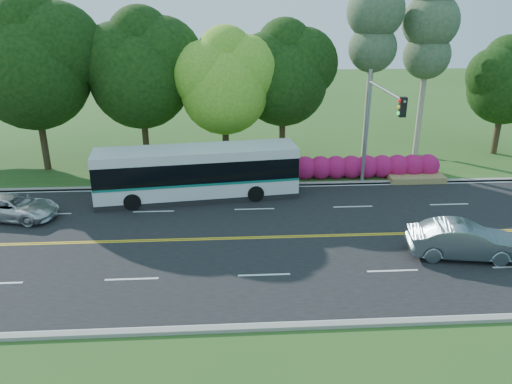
{
  "coord_description": "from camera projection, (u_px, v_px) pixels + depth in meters",
  "views": [
    {
      "loc": [
        -1.96,
        -21.68,
        10.89
      ],
      "look_at": [
        -0.5,
        2.0,
        1.61
      ],
      "focal_mm": 35.0,
      "sensor_mm": 36.0,
      "label": 1
    }
  ],
  "objects": [
    {
      "name": "bougainvillea_hedge",
      "position": [
        370.0,
        167.0,
        31.95
      ],
      "size": [
        9.5,
        2.25,
        1.5
      ],
      "color": "#A20D49",
      "rests_on": "ground"
    },
    {
      "name": "ground",
      "position": [
        269.0,
        238.0,
        24.23
      ],
      "size": [
        120.0,
        120.0,
        0.0
      ],
      "primitive_type": "plane",
      "color": "#2C551C",
      "rests_on": "ground"
    },
    {
      "name": "curb_south",
      "position": [
        286.0,
        327.0,
        17.55
      ],
      "size": [
        60.0,
        0.3,
        0.15
      ],
      "primitive_type": "cube",
      "color": "gray",
      "rests_on": "ground"
    },
    {
      "name": "tree_row",
      "position": [
        176.0,
        65.0,
        32.76
      ],
      "size": [
        44.7,
        9.1,
        13.84
      ],
      "color": "black",
      "rests_on": "ground"
    },
    {
      "name": "traffic_signal",
      "position": [
        377.0,
        116.0,
        27.92
      ],
      "size": [
        0.42,
        6.1,
        7.0
      ],
      "color": "gray",
      "rests_on": "ground"
    },
    {
      "name": "suv",
      "position": [
        14.0,
        207.0,
        26.08
      ],
      "size": [
        4.85,
        2.97,
        1.26
      ],
      "primitive_type": "imported",
      "rotation": [
        0.0,
        0.0,
        1.36
      ],
      "color": "silver",
      "rests_on": "road"
    },
    {
      "name": "curb_north",
      "position": [
        259.0,
        185.0,
        30.84
      ],
      "size": [
        60.0,
        0.3,
        0.15
      ],
      "primitive_type": "cube",
      "color": "gray",
      "rests_on": "ground"
    },
    {
      "name": "lane_markings",
      "position": [
        267.0,
        237.0,
        24.21
      ],
      "size": [
        57.6,
        13.82,
        0.0
      ],
      "color": "gold",
      "rests_on": "road"
    },
    {
      "name": "sedan",
      "position": [
        464.0,
        240.0,
        22.14
      ],
      "size": [
        5.04,
        2.44,
        1.59
      ],
      "primitive_type": "imported",
      "rotation": [
        0.0,
        0.0,
        1.41
      ],
      "color": "slate",
      "rests_on": "road"
    },
    {
      "name": "road",
      "position": [
        269.0,
        237.0,
        24.22
      ],
      "size": [
        60.0,
        14.0,
        0.02
      ],
      "primitive_type": "cube",
      "color": "black",
      "rests_on": "ground"
    },
    {
      "name": "transit_bus",
      "position": [
        197.0,
        174.0,
        28.46
      ],
      "size": [
        11.61,
        3.8,
        2.98
      ],
      "rotation": [
        0.0,
        0.0,
        0.12
      ],
      "color": "silver",
      "rests_on": "road"
    },
    {
      "name": "grass_verge",
      "position": [
        257.0,
        175.0,
        32.57
      ],
      "size": [
        60.0,
        4.0,
        0.1
      ],
      "primitive_type": "cube",
      "color": "#2C551C",
      "rests_on": "ground"
    }
  ]
}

